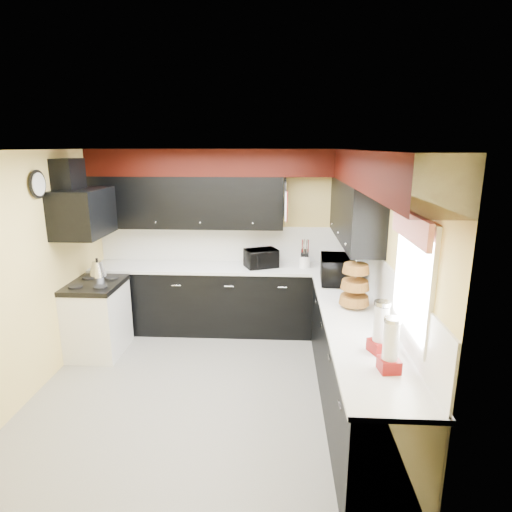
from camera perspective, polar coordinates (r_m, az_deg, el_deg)
The scene contains 35 objects.
ground at distance 4.88m, azimuth -6.40°, elevation -16.95°, with size 3.60×3.60×0.00m, color gray.
wall_back at distance 6.09m, azimuth -3.98°, elevation 2.22°, with size 3.60×0.06×2.50m, color #E0C666.
wall_right at distance 4.43m, azimuth 16.79°, elevation -3.06°, with size 0.06×3.60×2.50m, color #E0C666.
wall_left at distance 5.00m, azimuth -27.66°, elevation -2.15°, with size 0.06×3.60×2.50m, color #E0C666.
ceiling at distance 4.17m, azimuth -7.38°, elevation 13.85°, with size 3.60×3.60×0.06m, color white.
cab_back at distance 6.02m, azimuth -4.19°, elevation -5.85°, with size 3.60×0.60×0.90m, color black.
cab_right at distance 4.40m, azimuth 13.02°, elevation -14.23°, with size 0.60×3.00×0.90m, color black.
counter_back at distance 5.88m, azimuth -4.28°, elevation -1.54°, with size 3.62×0.64×0.04m, color white.
counter_right at distance 4.20m, azimuth 13.38°, elevation -8.58°, with size 0.64×3.02×0.04m, color white.
splash_back at distance 6.09m, azimuth -3.98°, elevation 1.65°, with size 3.60×0.02×0.50m, color white.
splash_right at distance 4.44m, azimuth 16.61°, elevation -3.80°, with size 0.02×3.60×0.50m, color white.
upper_back at distance 5.91m, azimuth -9.14°, elevation 7.11°, with size 2.60×0.35×0.70m, color black.
upper_right at distance 5.13m, azimuth 13.03°, elevation 5.84°, with size 0.35×1.80×0.70m, color black.
soffit_back at distance 5.78m, azimuth -4.39°, elevation 12.32°, with size 3.60×0.36×0.35m, color black.
soffit_right at distance 4.03m, azimuth 15.97°, elevation 10.92°, with size 0.36×3.24×0.35m, color black.
stove at distance 5.75m, azimuth -20.33°, elevation -7.99°, with size 0.60×0.75×0.86m, color white.
cooktop at distance 5.59m, azimuth -20.74°, elevation -3.62°, with size 0.62×0.77×0.06m, color black.
hood at distance 5.42m, azimuth -22.06°, elevation 5.39°, with size 0.50×0.78×0.55m, color black.
hood_duct at distance 5.44m, azimuth -23.74°, elevation 9.72°, with size 0.24×0.40×0.40m, color black.
window at distance 3.51m, azimuth 20.25°, elevation -2.77°, with size 0.03×0.86×0.96m, color white, non-canonical shape.
valance at distance 3.40m, azimuth 19.95°, elevation 3.69°, with size 0.04×0.88×0.20m, color red.
pan_top at distance 5.68m, azimuth 3.92°, elevation 9.00°, with size 0.03×0.22×0.40m, color black, non-canonical shape.
pan_mid at distance 5.58m, azimuth 3.89°, elevation 6.32°, with size 0.03×0.28×0.46m, color black, non-canonical shape.
pan_low at distance 5.84m, azimuth 3.85°, elevation 6.39°, with size 0.03×0.24×0.42m, color black, non-canonical shape.
cut_board at distance 5.45m, azimuth 4.02°, elevation 6.66°, with size 0.03×0.26×0.35m, color white.
baskets at distance 4.44m, azimuth 13.06°, elevation -3.72°, with size 0.27×0.27×0.50m, color brown, non-canonical shape.
clock at distance 5.04m, azimuth -27.13°, elevation 8.51°, with size 0.03×0.30×0.30m, color black, non-canonical shape.
deco_plate at distance 3.90m, azimuth 18.61°, elevation 9.52°, with size 0.03×0.24×0.24m, color white, non-canonical shape.
toaster_oven at distance 5.79m, azimuth 0.73°, elevation -0.29°, with size 0.42×0.35×0.24m, color black.
microwave at distance 5.24m, azimuth 10.77°, elevation -1.77°, with size 0.56×0.38×0.31m, color black.
utensil_crock at distance 5.81m, azimuth 6.52°, elevation -0.79°, with size 0.15×0.15×0.16m, color white.
knife_block at distance 5.84m, azimuth 6.51°, elevation -0.36°, with size 0.10×0.14×0.22m, color black.
kettle at distance 5.82m, azimuth -20.37°, elevation -1.62°, with size 0.21×0.21×0.19m, color silver, non-canonical shape.
dispenser_a at distance 3.55m, azimuth 16.28°, elevation -9.25°, with size 0.15×0.15×0.40m, color #570700, non-canonical shape.
dispenser_b at distance 3.29m, azimuth 17.49°, elevation -11.47°, with size 0.14×0.14×0.39m, color #610300, non-canonical shape.
Camera 1 is at (0.75, -4.10, 2.53)m, focal length 30.00 mm.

